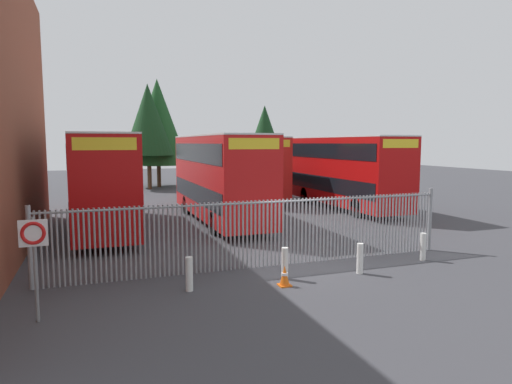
# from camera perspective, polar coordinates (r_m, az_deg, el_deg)

# --- Properties ---
(ground_plane) EXTENTS (100.00, 100.00, 0.00)m
(ground_plane) POSITION_cam_1_polar(r_m,az_deg,el_deg) (22.61, -3.46, -4.00)
(ground_plane) COLOR #3D3D42
(palisade_fence) EXTENTS (13.66, 0.14, 2.35)m
(palisade_fence) POSITION_cam_1_polar(r_m,az_deg,el_deg) (14.54, 0.70, -5.03)
(palisade_fence) COLOR gray
(palisade_fence) RESTS_ON ground
(double_decker_bus_near_gate) EXTENTS (2.54, 10.81, 4.42)m
(double_decker_bus_near_gate) POSITION_cam_1_polar(r_m,az_deg,el_deg) (22.92, -4.76, 2.24)
(double_decker_bus_near_gate) COLOR red
(double_decker_bus_near_gate) RESTS_ON ground
(double_decker_bus_behind_fence_left) EXTENTS (2.54, 10.81, 4.42)m
(double_decker_bus_behind_fence_left) POSITION_cam_1_polar(r_m,az_deg,el_deg) (21.81, -18.88, 1.72)
(double_decker_bus_behind_fence_left) COLOR #B70C0C
(double_decker_bus_behind_fence_left) RESTS_ON ground
(double_decker_bus_behind_fence_right) EXTENTS (2.54, 10.81, 4.42)m
(double_decker_bus_behind_fence_right) POSITION_cam_1_polar(r_m,az_deg,el_deg) (32.24, -1.35, 3.42)
(double_decker_bus_behind_fence_right) COLOR red
(double_decker_bus_behind_fence_right) RESTS_ON ground
(double_decker_bus_far_back) EXTENTS (2.54, 10.81, 4.42)m
(double_decker_bus_far_back) POSITION_cam_1_polar(r_m,az_deg,el_deg) (28.02, 11.10, 2.87)
(double_decker_bus_far_back) COLOR #B70C0C
(double_decker_bus_far_back) RESTS_ON ground
(bollard_near_left) EXTENTS (0.20, 0.20, 0.95)m
(bollard_near_left) POSITION_cam_1_polar(r_m,az_deg,el_deg) (12.51, -8.51, -10.30)
(bollard_near_left) COLOR silver
(bollard_near_left) RESTS_ON ground
(bollard_center_front) EXTENTS (0.20, 0.20, 0.95)m
(bollard_center_front) POSITION_cam_1_polar(r_m,az_deg,el_deg) (13.44, 3.70, -9.07)
(bollard_center_front) COLOR silver
(bollard_center_front) RESTS_ON ground
(bollard_near_right) EXTENTS (0.20, 0.20, 0.95)m
(bollard_near_right) POSITION_cam_1_polar(r_m,az_deg,el_deg) (14.32, 13.11, -8.26)
(bollard_near_right) COLOR silver
(bollard_near_right) RESTS_ON ground
(bollard_far_right) EXTENTS (0.20, 0.20, 0.95)m
(bollard_far_right) POSITION_cam_1_polar(r_m,az_deg,el_deg) (16.53, 20.51, -6.54)
(bollard_far_right) COLOR silver
(bollard_far_right) RESTS_ON ground
(traffic_cone_by_gate) EXTENTS (0.34, 0.34, 0.59)m
(traffic_cone_by_gate) POSITION_cam_1_polar(r_m,az_deg,el_deg) (12.87, 3.67, -10.62)
(traffic_cone_by_gate) COLOR orange
(traffic_cone_by_gate) RESTS_ON ground
(speed_limit_sign_post) EXTENTS (0.60, 0.14, 2.40)m
(speed_limit_sign_post) POSITION_cam_1_polar(r_m,az_deg,el_deg) (11.11, -26.46, -6.09)
(speed_limit_sign_post) COLOR slate
(speed_limit_sign_post) RESTS_ON ground
(tree_tall_back) EXTENTS (4.29, 4.29, 9.10)m
(tree_tall_back) POSITION_cam_1_polar(r_m,az_deg,el_deg) (40.20, -13.59, 8.94)
(tree_tall_back) COLOR #4C3823
(tree_tall_back) RESTS_ON ground
(tree_short_side) EXTENTS (4.04, 4.04, 7.72)m
(tree_short_side) POSITION_cam_1_polar(r_m,az_deg,el_deg) (44.67, 1.11, 7.29)
(tree_short_side) COLOR #4C3823
(tree_short_side) RESTS_ON ground
(tree_mid_row) EXTENTS (5.41, 5.41, 9.77)m
(tree_mid_row) POSITION_cam_1_polar(r_m,az_deg,el_deg) (41.95, -12.42, 8.69)
(tree_mid_row) COLOR #4C3823
(tree_mid_row) RESTS_ON ground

